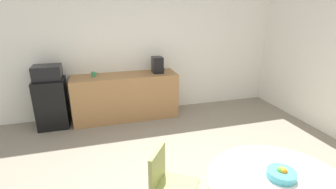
{
  "coord_description": "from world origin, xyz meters",
  "views": [
    {
      "loc": [
        -0.91,
        -2.19,
        2.17
      ],
      "look_at": [
        0.06,
        1.16,
        0.95
      ],
      "focal_mm": 27.04,
      "sensor_mm": 36.0,
      "label": 1
    }
  ],
  "objects_px": {
    "mini_fridge": "(52,103)",
    "fruit_bowl": "(281,174)",
    "microwave": "(47,73)",
    "mug_white": "(161,70)",
    "coffee_maker": "(157,65)",
    "mug_green": "(94,74)",
    "chair_olive": "(166,178)"
  },
  "relations": [
    {
      "from": "mini_fridge",
      "to": "fruit_bowl",
      "type": "distance_m",
      "value": 4.07
    },
    {
      "from": "microwave",
      "to": "mug_white",
      "type": "xyz_separation_m",
      "value": [
        2.11,
        0.01,
        -0.1
      ]
    },
    {
      "from": "microwave",
      "to": "coffee_maker",
      "type": "bearing_deg",
      "value": 0.0
    },
    {
      "from": "fruit_bowl",
      "to": "mug_green",
      "type": "bearing_deg",
      "value": 114.72
    },
    {
      "from": "coffee_maker",
      "to": "mug_green",
      "type": "bearing_deg",
      "value": 178.57
    },
    {
      "from": "fruit_bowl",
      "to": "mug_white",
      "type": "height_order",
      "value": "mug_white"
    },
    {
      "from": "chair_olive",
      "to": "mug_green",
      "type": "relative_size",
      "value": 6.43
    },
    {
      "from": "mug_white",
      "to": "mug_green",
      "type": "distance_m",
      "value": 1.32
    },
    {
      "from": "mini_fridge",
      "to": "coffee_maker",
      "type": "relative_size",
      "value": 2.86
    },
    {
      "from": "fruit_bowl",
      "to": "microwave",
      "type": "bearing_deg",
      "value": 125.19
    },
    {
      "from": "microwave",
      "to": "mug_green",
      "type": "xyz_separation_m",
      "value": [
        0.8,
        0.03,
        -0.1
      ]
    },
    {
      "from": "coffee_maker",
      "to": "mini_fridge",
      "type": "bearing_deg",
      "value": 180.0
    },
    {
      "from": "mug_white",
      "to": "mini_fridge",
      "type": "bearing_deg",
      "value": -179.6
    },
    {
      "from": "mug_white",
      "to": "chair_olive",
      "type": "bearing_deg",
      "value": -103.73
    },
    {
      "from": "mug_green",
      "to": "coffee_maker",
      "type": "bearing_deg",
      "value": -1.43
    },
    {
      "from": "microwave",
      "to": "fruit_bowl",
      "type": "distance_m",
      "value": 4.07
    },
    {
      "from": "mug_white",
      "to": "microwave",
      "type": "bearing_deg",
      "value": -179.6
    },
    {
      "from": "fruit_bowl",
      "to": "mug_white",
      "type": "distance_m",
      "value": 3.35
    },
    {
      "from": "fruit_bowl",
      "to": "mini_fridge",
      "type": "bearing_deg",
      "value": 125.19
    },
    {
      "from": "microwave",
      "to": "mug_white",
      "type": "distance_m",
      "value": 2.12
    },
    {
      "from": "chair_olive",
      "to": "mug_white",
      "type": "height_order",
      "value": "mug_white"
    },
    {
      "from": "chair_olive",
      "to": "coffee_maker",
      "type": "xyz_separation_m",
      "value": [
        0.61,
        2.78,
        0.54
      ]
    },
    {
      "from": "chair_olive",
      "to": "coffee_maker",
      "type": "height_order",
      "value": "coffee_maker"
    },
    {
      "from": "mug_green",
      "to": "coffee_maker",
      "type": "xyz_separation_m",
      "value": [
        1.24,
        -0.03,
        0.11
      ]
    },
    {
      "from": "microwave",
      "to": "mug_white",
      "type": "bearing_deg",
      "value": 0.4
    },
    {
      "from": "mini_fridge",
      "to": "microwave",
      "type": "xyz_separation_m",
      "value": [
        0.0,
        0.0,
        0.59
      ]
    },
    {
      "from": "chair_olive",
      "to": "mug_white",
      "type": "xyz_separation_m",
      "value": [
        0.68,
        2.8,
        0.43
      ]
    },
    {
      "from": "mug_white",
      "to": "coffee_maker",
      "type": "bearing_deg",
      "value": -169.11
    },
    {
      "from": "fruit_bowl",
      "to": "coffee_maker",
      "type": "bearing_deg",
      "value": 95.2
    },
    {
      "from": "mini_fridge",
      "to": "fruit_bowl",
      "type": "height_order",
      "value": "mini_fridge"
    },
    {
      "from": "chair_olive",
      "to": "mug_green",
      "type": "bearing_deg",
      "value": 102.68
    },
    {
      "from": "chair_olive",
      "to": "microwave",
      "type": "bearing_deg",
      "value": 117.21
    }
  ]
}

